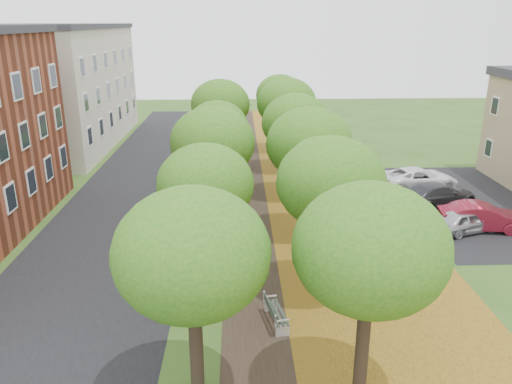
{
  "coord_description": "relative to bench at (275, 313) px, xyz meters",
  "views": [
    {
      "loc": [
        -0.93,
        -12.11,
        10.57
      ],
      "look_at": [
        -0.07,
        11.43,
        2.5
      ],
      "focal_mm": 35.0,
      "sensor_mm": 36.0,
      "label": 1
    }
  ],
  "objects": [
    {
      "name": "leaf_verge",
      "position": [
        4.66,
        11.27,
        -0.45
      ],
      "size": [
        7.5,
        70.0,
        0.01
      ],
      "primitive_type": "cube",
      "color": "olive",
      "rests_on": "ground"
    },
    {
      "name": "tree_row_west",
      "position": [
        -2.54,
        11.27,
        4.12
      ],
      "size": [
        4.03,
        34.03,
        6.31
      ],
      "color": "black",
      "rests_on": "ground"
    },
    {
      "name": "car_white",
      "position": [
        10.66,
        15.3,
        0.26
      ],
      "size": [
        5.48,
        3.21,
        1.43
      ],
      "primitive_type": "imported",
      "rotation": [
        0.0,
        0.0,
        1.74
      ],
      "color": "white",
      "rests_on": "ground"
    },
    {
      "name": "street_asphalt",
      "position": [
        -7.84,
        11.27,
        -0.45
      ],
      "size": [
        8.0,
        70.0,
        0.01
      ],
      "primitive_type": "cube",
      "color": "black",
      "rests_on": "ground"
    },
    {
      "name": "parking_lot",
      "position": [
        13.16,
        12.27,
        -0.45
      ],
      "size": [
        9.0,
        16.0,
        0.01
      ],
      "primitive_type": "cube",
      "color": "black",
      "rests_on": "ground"
    },
    {
      "name": "car_silver",
      "position": [
        10.66,
        8.08,
        0.18
      ],
      "size": [
        3.98,
        2.6,
        1.26
      ],
      "primitive_type": "imported",
      "rotation": [
        0.0,
        0.0,
        1.9
      ],
      "color": "#B7B8BD",
      "rests_on": "ground"
    },
    {
      "name": "car_grey",
      "position": [
        10.66,
        11.96,
        0.27
      ],
      "size": [
        5.37,
        3.58,
        1.44
      ],
      "primitive_type": "imported",
      "rotation": [
        0.0,
        0.0,
        1.91
      ],
      "color": "#2E2F33",
      "rests_on": "ground"
    },
    {
      "name": "bench",
      "position": [
        0.0,
        0.0,
        0.0
      ],
      "size": [
        0.87,
        1.9,
        0.87
      ],
      "rotation": [
        0.0,
        0.0,
        1.76
      ],
      "color": "#2B362E",
      "rests_on": "ground"
    },
    {
      "name": "tree_row_east",
      "position": [
        2.26,
        11.27,
        4.12
      ],
      "size": [
        4.03,
        34.03,
        6.31
      ],
      "color": "black",
      "rests_on": "ground"
    },
    {
      "name": "building_cream",
      "position": [
        -17.34,
        29.27,
        4.76
      ],
      "size": [
        10.3,
        20.3,
        10.4
      ],
      "color": "beige",
      "rests_on": "ground"
    },
    {
      "name": "car_red",
      "position": [
        11.64,
        8.36,
        0.27
      ],
      "size": [
        4.57,
        2.14,
        1.45
      ],
      "primitive_type": "imported",
      "rotation": [
        0.0,
        0.0,
        1.43
      ],
      "color": "maroon",
      "rests_on": "ground"
    },
    {
      "name": "footpath",
      "position": [
        -0.34,
        11.27,
        -0.45
      ],
      "size": [
        3.2,
        70.0,
        0.01
      ],
      "primitive_type": "cube",
      "color": "black",
      "rests_on": "ground"
    }
  ]
}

